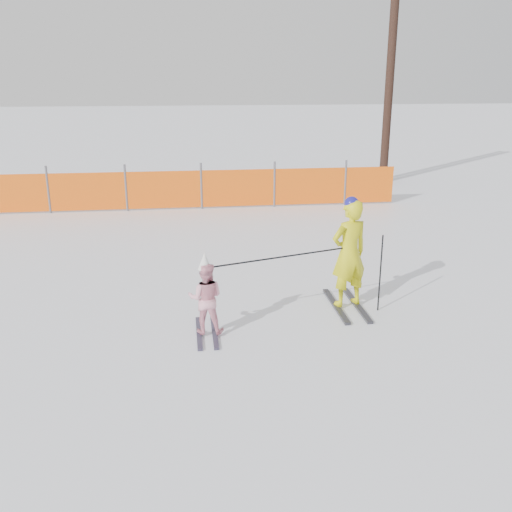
{
  "coord_description": "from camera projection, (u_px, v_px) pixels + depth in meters",
  "views": [
    {
      "loc": [
        -0.99,
        -7.33,
        3.54
      ],
      "look_at": [
        0.0,
        0.5,
        1.0
      ],
      "focal_mm": 40.0,
      "sensor_mm": 36.0,
      "label": 1
    }
  ],
  "objects": [
    {
      "name": "ground",
      "position": [
        260.0,
        333.0,
        8.12
      ],
      "size": [
        120.0,
        120.0,
        0.0
      ],
      "primitive_type": "plane",
      "color": "white",
      "rests_on": "ground"
    },
    {
      "name": "adult",
      "position": [
        349.0,
        253.0,
        8.78
      ],
      "size": [
        0.72,
        1.39,
        1.78
      ],
      "color": "black",
      "rests_on": "ground"
    },
    {
      "name": "child",
      "position": [
        206.0,
        298.0,
        7.95
      ],
      "size": [
        0.56,
        1.06,
        1.21
      ],
      "color": "black",
      "rests_on": "ground"
    },
    {
      "name": "ski_poles",
      "position": [
        319.0,
        263.0,
        8.45
      ],
      "size": [
        2.59,
        0.66,
        1.22
      ],
      "color": "black",
      "rests_on": "ground"
    },
    {
      "name": "safety_fence",
      "position": [
        112.0,
        191.0,
        15.13
      ],
      "size": [
        15.4,
        0.06,
        1.25
      ],
      "color": "#595960",
      "rests_on": "ground"
    },
    {
      "name": "tree_trunks",
      "position": [
        389.0,
        91.0,
        18.68
      ],
      "size": [
        0.47,
        0.8,
        6.09
      ],
      "color": "black",
      "rests_on": "ground"
    }
  ]
}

